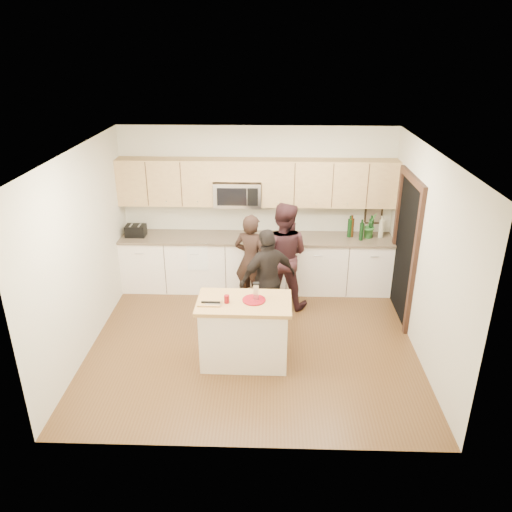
{
  "coord_description": "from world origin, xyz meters",
  "views": [
    {
      "loc": [
        0.24,
        -6.0,
        3.95
      ],
      "look_at": [
        0.03,
        0.35,
        1.18
      ],
      "focal_mm": 35.0,
      "sensor_mm": 36.0,
      "label": 1
    }
  ],
  "objects_px": {
    "woman_left": "(251,261)",
    "toaster": "(136,231)",
    "island": "(244,331)",
    "woman_center": "(283,255)",
    "woman_right": "(268,279)"
  },
  "relations": [
    {
      "from": "toaster",
      "to": "woman_right",
      "type": "distance_m",
      "value": 2.53
    },
    {
      "from": "toaster",
      "to": "woman_center",
      "type": "height_order",
      "value": "woman_center"
    },
    {
      "from": "island",
      "to": "woman_center",
      "type": "bearing_deg",
      "value": 72.5
    },
    {
      "from": "woman_left",
      "to": "woman_right",
      "type": "xyz_separation_m",
      "value": [
        0.27,
        -0.67,
        0.01
      ]
    },
    {
      "from": "woman_center",
      "to": "woman_right",
      "type": "xyz_separation_m",
      "value": [
        -0.22,
        -0.66,
        -0.09
      ]
    },
    {
      "from": "island",
      "to": "woman_left",
      "type": "xyz_separation_m",
      "value": [
        0.02,
        1.58,
        0.3
      ]
    },
    {
      "from": "woman_center",
      "to": "woman_right",
      "type": "bearing_deg",
      "value": 83.56
    },
    {
      "from": "toaster",
      "to": "woman_left",
      "type": "height_order",
      "value": "woman_left"
    },
    {
      "from": "island",
      "to": "toaster",
      "type": "relative_size",
      "value": 3.73
    },
    {
      "from": "toaster",
      "to": "woman_left",
      "type": "distance_m",
      "value": 2.03
    },
    {
      "from": "woman_left",
      "to": "toaster",
      "type": "bearing_deg",
      "value": 4.76
    },
    {
      "from": "woman_center",
      "to": "woman_right",
      "type": "height_order",
      "value": "woman_center"
    },
    {
      "from": "toaster",
      "to": "woman_left",
      "type": "bearing_deg",
      "value": -15.58
    },
    {
      "from": "woman_right",
      "to": "toaster",
      "type": "bearing_deg",
      "value": -58.56
    },
    {
      "from": "woman_left",
      "to": "woman_right",
      "type": "height_order",
      "value": "woman_right"
    }
  ]
}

